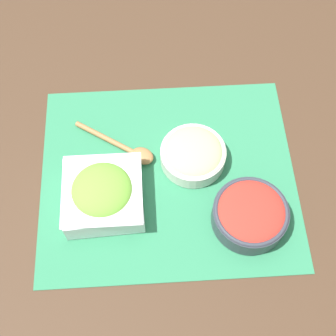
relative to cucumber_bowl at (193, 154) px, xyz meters
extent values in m
plane|color=#422D1E|center=(0.06, 0.03, -0.03)|extent=(3.00, 3.00, 0.00)
cube|color=#2D7A51|center=(0.06, 0.03, -0.03)|extent=(0.55, 0.47, 0.00)
cylinder|color=silver|center=(0.00, 0.00, -0.01)|extent=(0.14, 0.14, 0.04)
torus|color=silver|center=(0.00, 0.00, 0.01)|extent=(0.14, 0.14, 0.01)
ellipsoid|color=#A8CC7F|center=(0.00, 0.00, 0.01)|extent=(0.13, 0.13, 0.03)
cube|color=white|center=(0.19, 0.09, 0.00)|extent=(0.17, 0.17, 0.05)
cube|color=white|center=(0.19, 0.09, 0.03)|extent=(0.16, 0.16, 0.00)
ellipsoid|color=#6BAD38|center=(0.19, 0.09, 0.03)|extent=(0.12, 0.12, 0.05)
cylinder|color=#333842|center=(-0.10, 0.15, 0.00)|extent=(0.15, 0.15, 0.05)
torus|color=#333842|center=(-0.10, 0.15, 0.02)|extent=(0.15, 0.15, 0.01)
ellipsoid|color=red|center=(-0.10, 0.15, 0.02)|extent=(0.14, 0.14, 0.03)
cylinder|color=#9E7042|center=(0.19, -0.06, -0.02)|extent=(0.14, 0.10, 0.01)
ellipsoid|color=#9E7042|center=(0.11, -0.01, -0.02)|extent=(0.06, 0.06, 0.02)
camera|label=1|loc=(0.08, 0.49, 0.88)|focal=50.00mm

